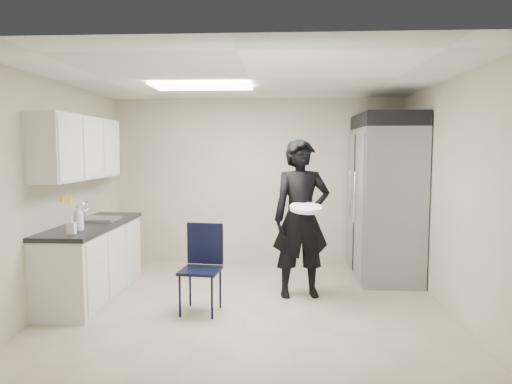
# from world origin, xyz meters

# --- Properties ---
(floor) EXTENTS (4.50, 4.50, 0.00)m
(floor) POSITION_xyz_m (0.00, 0.00, 0.00)
(floor) COLOR tan
(floor) RESTS_ON ground
(ceiling) EXTENTS (4.50, 4.50, 0.00)m
(ceiling) POSITION_xyz_m (0.00, 0.00, 2.60)
(ceiling) COLOR white
(ceiling) RESTS_ON back_wall
(back_wall) EXTENTS (4.50, 0.00, 4.50)m
(back_wall) POSITION_xyz_m (0.00, 2.00, 1.30)
(back_wall) COLOR beige
(back_wall) RESTS_ON floor
(left_wall) EXTENTS (0.00, 4.00, 4.00)m
(left_wall) POSITION_xyz_m (-2.25, 0.00, 1.30)
(left_wall) COLOR beige
(left_wall) RESTS_ON floor
(right_wall) EXTENTS (0.00, 4.00, 4.00)m
(right_wall) POSITION_xyz_m (2.25, 0.00, 1.30)
(right_wall) COLOR beige
(right_wall) RESTS_ON floor
(ceiling_panel) EXTENTS (1.20, 0.60, 0.02)m
(ceiling_panel) POSITION_xyz_m (-0.60, 0.40, 2.57)
(ceiling_panel) COLOR white
(ceiling_panel) RESTS_ON ceiling
(lower_counter) EXTENTS (0.60, 1.90, 0.86)m
(lower_counter) POSITION_xyz_m (-1.95, 0.20, 0.43)
(lower_counter) COLOR silver
(lower_counter) RESTS_ON floor
(countertop) EXTENTS (0.64, 1.95, 0.05)m
(countertop) POSITION_xyz_m (-1.95, 0.20, 0.89)
(countertop) COLOR black
(countertop) RESTS_ON lower_counter
(sink) EXTENTS (0.42, 0.40, 0.14)m
(sink) POSITION_xyz_m (-1.93, 0.45, 0.87)
(sink) COLOR gray
(sink) RESTS_ON countertop
(faucet) EXTENTS (0.02, 0.02, 0.24)m
(faucet) POSITION_xyz_m (-2.13, 0.45, 1.02)
(faucet) COLOR silver
(faucet) RESTS_ON countertop
(upper_cabinets) EXTENTS (0.35, 1.80, 0.75)m
(upper_cabinets) POSITION_xyz_m (-2.08, 0.20, 1.83)
(upper_cabinets) COLOR silver
(upper_cabinets) RESTS_ON left_wall
(towel_dispenser) EXTENTS (0.22, 0.30, 0.35)m
(towel_dispenser) POSITION_xyz_m (-2.14, 1.35, 1.62)
(towel_dispenser) COLOR black
(towel_dispenser) RESTS_ON left_wall
(notice_sticker_left) EXTENTS (0.00, 0.12, 0.07)m
(notice_sticker_left) POSITION_xyz_m (-2.24, 0.10, 1.22)
(notice_sticker_left) COLOR yellow
(notice_sticker_left) RESTS_ON left_wall
(notice_sticker_right) EXTENTS (0.00, 0.12, 0.07)m
(notice_sticker_right) POSITION_xyz_m (-2.24, 0.30, 1.18)
(notice_sticker_right) COLOR yellow
(notice_sticker_right) RESTS_ON left_wall
(commercial_fridge) EXTENTS (0.80, 1.35, 2.10)m
(commercial_fridge) POSITION_xyz_m (1.83, 1.27, 1.05)
(commercial_fridge) COLOR gray
(commercial_fridge) RESTS_ON floor
(fridge_compressor) EXTENTS (0.80, 1.35, 0.20)m
(fridge_compressor) POSITION_xyz_m (1.83, 1.27, 2.20)
(fridge_compressor) COLOR black
(fridge_compressor) RESTS_ON commercial_fridge
(folding_chair) EXTENTS (0.47, 0.47, 0.95)m
(folding_chair) POSITION_xyz_m (-0.53, -0.30, 0.47)
(folding_chair) COLOR black
(folding_chair) RESTS_ON floor
(man_tuxedo) EXTENTS (0.78, 0.59, 1.93)m
(man_tuxedo) POSITION_xyz_m (0.61, 0.34, 0.97)
(man_tuxedo) COLOR black
(man_tuxedo) RESTS_ON floor
(bucket_lid) EXTENTS (0.44, 0.44, 0.05)m
(bucket_lid) POSITION_xyz_m (0.65, 0.09, 1.13)
(bucket_lid) COLOR white
(bucket_lid) RESTS_ON man_tuxedo
(soap_bottle_a) EXTENTS (0.15, 0.15, 0.29)m
(soap_bottle_a) POSITION_xyz_m (-1.87, -0.32, 1.05)
(soap_bottle_a) COLOR white
(soap_bottle_a) RESTS_ON countertop
(soap_bottle_b) EXTENTS (0.09, 0.10, 0.19)m
(soap_bottle_b) POSITION_xyz_m (-1.86, -0.51, 1.00)
(soap_bottle_b) COLOR silver
(soap_bottle_b) RESTS_ON countertop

